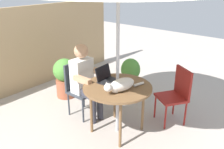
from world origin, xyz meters
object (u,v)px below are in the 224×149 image
object	(u,v)px
chair_occupied	(79,85)
person_seated	(85,78)
potted_plant_near_fence	(130,75)
potted_plant_by_chair	(65,77)
patio_table	(117,90)
chair_empty	(177,92)
laptop	(106,77)
cat	(120,85)

from	to	relation	value
chair_occupied	person_seated	xyz separation A→B (m)	(0.00, -0.16, 0.17)
potted_plant_near_fence	potted_plant_by_chair	size ratio (longest dim) A/B	0.94
potted_plant_near_fence	potted_plant_by_chair	bearing A→B (deg)	136.45
patio_table	person_seated	bearing A→B (deg)	90.00
chair_empty	person_seated	distance (m)	1.43
laptop	patio_table	bearing A→B (deg)	-98.70
person_seated	chair_empty	bearing A→B (deg)	-55.47
chair_empty	chair_occupied	bearing A→B (deg)	121.23
person_seated	potted_plant_near_fence	distance (m)	1.19
patio_table	cat	size ratio (longest dim) A/B	1.53
patio_table	chair_empty	bearing A→B (deg)	-32.91
person_seated	cat	world-z (taller)	person_seated
chair_empty	laptop	bearing A→B (deg)	135.02
laptop	potted_plant_near_fence	bearing A→B (deg)	17.97
chair_occupied	person_seated	bearing A→B (deg)	-90.00
chair_empty	person_seated	world-z (taller)	person_seated
chair_occupied	chair_empty	world-z (taller)	same
chair_empty	potted_plant_by_chair	world-z (taller)	chair_empty
laptop	cat	world-z (taller)	laptop
chair_empty	laptop	world-z (taller)	laptop
chair_empty	person_seated	size ratio (longest dim) A/B	0.72
patio_table	potted_plant_near_fence	bearing A→B (deg)	27.76
laptop	cat	bearing A→B (deg)	-109.07
person_seated	potted_plant_by_chair	bearing A→B (deg)	72.94
patio_table	potted_plant_by_chair	world-z (taller)	potted_plant_by_chair
laptop	cat	xyz separation A→B (m)	(-0.13, -0.37, 0.02)
person_seated	laptop	bearing A→B (deg)	-84.67
person_seated	cat	bearing A→B (deg)	-96.59
potted_plant_near_fence	laptop	bearing A→B (deg)	-162.03
potted_plant_by_chair	cat	bearing A→B (deg)	-102.09
chair_occupied	chair_empty	size ratio (longest dim) A/B	1.00
patio_table	chair_occupied	bearing A→B (deg)	90.00
patio_table	potted_plant_near_fence	world-z (taller)	patio_table
patio_table	potted_plant_by_chair	bearing A→B (deg)	80.29
cat	potted_plant_by_chair	bearing A→B (deg)	77.91
laptop	potted_plant_by_chair	bearing A→B (deg)	80.08
patio_table	potted_plant_by_chair	distance (m)	1.51
person_seated	potted_plant_near_fence	world-z (taller)	person_seated
chair_empty	cat	bearing A→B (deg)	155.86
potted_plant_by_chair	chair_occupied	bearing A→B (deg)	-110.79
laptop	chair_occupied	bearing A→B (deg)	93.84
person_seated	cat	distance (m)	0.78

